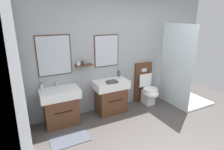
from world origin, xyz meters
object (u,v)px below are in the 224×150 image
vanity_sink_left (61,105)px  shower_tray (182,87)px  toilet (146,88)px  folded_hand_towel (112,82)px  vanity_sink_right (111,95)px  toothbrush_cup (42,86)px  soap_dispenser (119,73)px

vanity_sink_left → shower_tray: shower_tray is taller
toilet → folded_hand_towel: 1.12m
vanity_sink_right → toothbrush_cup: 1.48m
vanity_sink_left → shower_tray: bearing=-7.9°
vanity_sink_left → vanity_sink_right: bearing=0.0°
soap_dispenser → vanity_sink_left: bearing=-173.1°
vanity_sink_right → toilet: (1.00, 0.00, -0.02)m
vanity_sink_right → soap_dispenser: soap_dispenser is taller
toothbrush_cup → shower_tray: size_ratio=0.10×
toothbrush_cup → shower_tray: 3.27m
shower_tray → toothbrush_cup: bearing=170.0°
toothbrush_cup → folded_hand_towel: 1.41m
toilet → soap_dispenser: bearing=166.1°
toilet → toothbrush_cup: bearing=176.2°
vanity_sink_left → soap_dispenser: soap_dispenser is taller
folded_hand_towel → toilet: bearing=7.9°
shower_tray → toilet: bearing=152.5°
toilet → soap_dispenser: toilet is taller
folded_hand_towel → toothbrush_cup: bearing=167.5°
vanity_sink_right → toilet: size_ratio=0.76×
vanity_sink_left → toilet: bearing=0.1°
vanity_sink_right → toilet: 1.00m
vanity_sink_right → folded_hand_towel: (-0.04, -0.14, 0.37)m
vanity_sink_left → soap_dispenser: size_ratio=4.22×
vanity_sink_left → folded_hand_towel: (1.08, -0.14, 0.37)m
vanity_sink_left → shower_tray: 2.93m
vanity_sink_left → vanity_sink_right: (1.12, 0.00, 0.00)m
vanity_sink_left → soap_dispenser: 1.50m
toilet → folded_hand_towel: (-1.04, -0.14, 0.39)m
toothbrush_cup → folded_hand_towel: (1.38, -0.31, -0.03)m
shower_tray → folded_hand_towel: bearing=171.9°
folded_hand_towel → vanity_sink_left: bearing=172.5°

